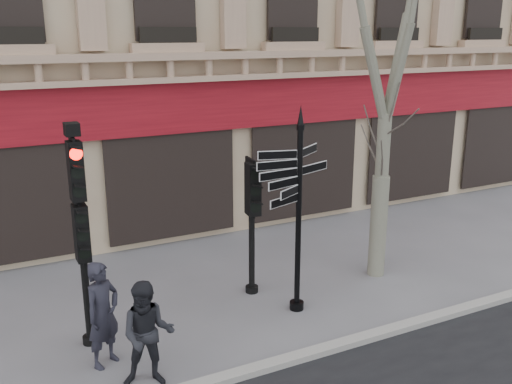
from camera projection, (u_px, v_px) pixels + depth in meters
ground at (258, 325)px, 10.94m from camera, size 80.00×80.00×0.00m
kerb at (295, 358)px, 9.72m from camera, size 80.00×0.25×0.12m
fingerpost at (299, 176)px, 10.81m from camera, size 1.98×1.98×4.14m
traffic_signal_main at (79, 210)px, 9.61m from camera, size 0.44×0.32×4.01m
traffic_signal_secondary at (252, 203)px, 11.77m from camera, size 0.52×0.40×2.87m
pedestrian_a at (103, 314)px, 9.43m from camera, size 0.80×0.73×1.84m
pedestrian_b at (148, 334)px, 8.89m from camera, size 1.03×0.92×1.75m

